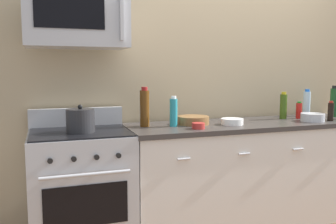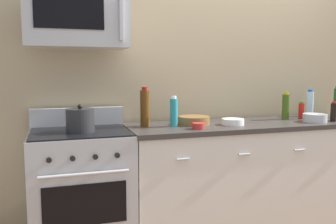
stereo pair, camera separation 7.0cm
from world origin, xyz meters
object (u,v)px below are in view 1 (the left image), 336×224
range_oven (82,189)px  bottle_water_clear (307,103)px  bottle_hot_sauce_red (299,110)px  bowl_white_ceramic (232,121)px  bottle_wine_amber (145,108)px  bowl_red_small (198,126)px  bottle_olive_oil (283,106)px  bowl_steel_prep (313,117)px  microwave (76,21)px  bottle_wine_green (334,102)px  bowl_wooden_salad (193,120)px  bottle_dish_soap (174,112)px  bottle_soy_sauce_dark (331,112)px  stockpot (80,121)px

range_oven → bottle_water_clear: (2.29, 0.22, 0.58)m
bottle_hot_sauce_red → bowl_white_ceramic: bottle_hot_sauce_red is taller
bottle_wine_amber → bowl_red_small: 0.47m
bottle_olive_oil → bowl_steel_prep: (0.15, -0.23, -0.08)m
microwave → bottle_hot_sauce_red: size_ratio=4.54×
bottle_wine_amber → bottle_wine_green: 1.96m
bottle_water_clear → bowl_wooden_salad: (-1.33, -0.17, -0.09)m
range_oven → bowl_red_small: (0.90, -0.18, 0.48)m
microwave → bottle_dish_soap: (0.76, -0.05, -0.71)m
microwave → bottle_wine_green: (2.49, 0.02, -0.68)m
bottle_dish_soap → bowl_red_small: bearing=-50.8°
range_oven → bowl_wooden_salad: (0.96, 0.05, 0.49)m
bowl_wooden_salad → bowl_steel_prep: bowl_steel_prep is taller
bottle_water_clear → bowl_white_ceramic: bearing=-164.1°
bowl_white_ceramic → bowl_red_small: 0.38m
bottle_wine_amber → bowl_steel_prep: 1.55m
range_oven → bottle_wine_green: (2.49, 0.06, 0.60)m
bottle_wine_green → bowl_red_small: bottle_wine_green is taller
bottle_soy_sauce_dark → bowl_white_ceramic: bearing=174.0°
range_oven → bottle_wine_green: 2.56m
bottle_hot_sauce_red → bottle_dish_soap: (-1.32, -0.08, 0.04)m
bottle_wine_green → bowl_steel_prep: size_ratio=1.48×
bottle_wine_green → bowl_white_ceramic: bearing=-173.7°
range_oven → bowl_white_ceramic: bearing=-3.2°
bowl_steel_prep → stockpot: (-2.06, 0.08, 0.05)m
bottle_soy_sauce_dark → bottle_wine_green: bearing=42.4°
bottle_wine_green → bottle_dish_soap: size_ratio=1.23×
bottle_dish_soap → stockpot: size_ratio=1.20×
range_oven → bottle_soy_sauce_dark: bottle_soy_sauce_dark is taller
range_oven → bowl_wooden_salad: bearing=3.1°
bottle_wine_amber → range_oven: bearing=-172.4°
bottle_water_clear → bottle_wine_amber: 1.76m
bottle_olive_oil → bottle_hot_sauce_red: bearing=-8.9°
bottle_hot_sauce_red → bowl_red_small: size_ratio=1.57×
bottle_wine_amber → bottle_soy_sauce_dark: size_ratio=1.78×
bowl_wooden_salad → stockpot: size_ratio=1.30×
bottle_water_clear → bowl_white_ceramic: size_ratio=1.43×
stockpot → bowl_red_small: bearing=-8.2°
bottle_dish_soap → bowl_wooden_salad: 0.22m
bottle_hot_sauce_red → bowl_red_small: bearing=-167.8°
range_oven → bottle_wine_amber: size_ratio=3.26×
range_oven → bottle_wine_green: size_ratio=3.43×
bowl_wooden_salad → bottle_wine_amber: bearing=177.5°
microwave → bowl_white_ceramic: size_ratio=3.91×
bowl_red_small → bottle_dish_soap: bearing=129.2°
bottle_water_clear → bottle_soy_sauce_dark: 0.40m
microwave → bowl_red_small: (0.90, -0.23, -0.80)m
bottle_soy_sauce_dark → bottle_dish_soap: 1.48m
microwave → stockpot: size_ratio=3.54×
bottle_soy_sauce_dark → bowl_white_ceramic: 0.97m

